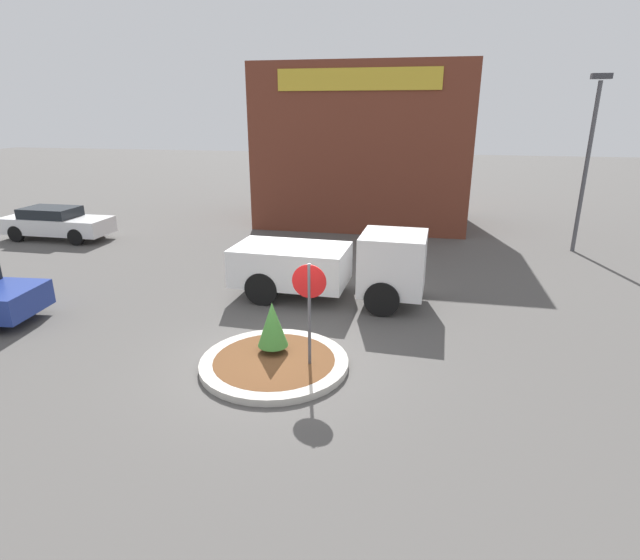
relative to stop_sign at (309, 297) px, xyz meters
The scene contains 8 objects.
ground_plane 1.90m from the stop_sign, behind, with size 120.00×120.00×0.00m, color #514F4C.
traffic_island 1.83m from the stop_sign, behind, with size 3.34×3.34×0.16m.
stop_sign is the anchor object (origin of this frame).
island_shrub 1.36m from the stop_sign, 157.42° to the left, with size 0.70×0.70×1.21m.
utility_truck 4.46m from the stop_sign, 93.38° to the left, with size 5.79×2.30×2.15m.
storefront_building 16.08m from the stop_sign, 92.81° to the left, with size 10.02×6.07×7.54m.
parked_sedan_white 16.60m from the stop_sign, 145.64° to the left, with size 4.77×1.78×1.42m.
light_pole 14.70m from the stop_sign, 54.71° to the left, with size 0.70×0.30×6.77m.
Camera 1 is at (3.03, -9.62, 5.46)m, focal length 28.00 mm.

